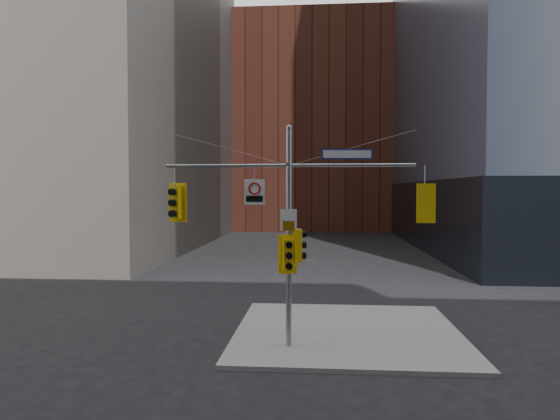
# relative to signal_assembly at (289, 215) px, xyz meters

# --- Properties ---
(ground) EXTENTS (160.00, 160.00, 0.00)m
(ground) POSITION_rel_signal_assembly_xyz_m (0.00, -1.99, -4.42)
(ground) COLOR black
(ground) RESTS_ON ground
(sidewalk_corner) EXTENTS (8.00, 8.00, 0.15)m
(sidewalk_corner) POSITION_rel_signal_assembly_xyz_m (2.00, 2.01, -4.34)
(sidewalk_corner) COLOR gray
(sidewalk_corner) RESTS_ON ground
(brick_midrise) EXTENTS (26.00, 20.00, 28.00)m
(brick_midrise) POSITION_rel_signal_assembly_xyz_m (0.00, 56.01, 9.58)
(brick_midrise) COLOR brown
(brick_midrise) RESTS_ON ground
(signal_assembly) EXTENTS (8.00, 0.80, 7.30)m
(signal_assembly) POSITION_rel_signal_assembly_xyz_m (0.00, 0.00, 0.00)
(signal_assembly) COLOR gray
(signal_assembly) RESTS_ON ground
(traffic_light_west_arm) EXTENTS (0.61, 0.57, 1.30)m
(traffic_light_west_arm) POSITION_rel_signal_assembly_xyz_m (-3.73, 0.01, 0.38)
(traffic_light_west_arm) COLOR yellow
(traffic_light_west_arm) RESTS_ON ground
(traffic_light_east_arm) EXTENTS (0.59, 0.49, 1.24)m
(traffic_light_east_arm) POSITION_rel_signal_assembly_xyz_m (4.28, 0.00, 0.38)
(traffic_light_east_arm) COLOR yellow
(traffic_light_east_arm) RESTS_ON ground
(traffic_light_pole_side) EXTENTS (0.45, 0.39, 1.04)m
(traffic_light_pole_side) POSITION_rel_signal_assembly_xyz_m (0.32, 0.02, -0.98)
(traffic_light_pole_side) COLOR yellow
(traffic_light_pole_side) RESTS_ON ground
(traffic_light_pole_front) EXTENTS (0.59, 0.53, 1.25)m
(traffic_light_pole_front) POSITION_rel_signal_assembly_xyz_m (-0.00, -0.27, -1.26)
(traffic_light_pole_front) COLOR yellow
(traffic_light_pole_front) RESTS_ON ground
(street_sign_blade) EXTENTS (1.62, 0.20, 0.32)m
(street_sign_blade) POSITION_rel_signal_assembly_xyz_m (1.85, 0.00, 1.93)
(street_sign_blade) COLOR navy
(street_sign_blade) RESTS_ON ground
(regulatory_sign_arm) EXTENTS (0.66, 0.11, 0.83)m
(regulatory_sign_arm) POSITION_rel_signal_assembly_xyz_m (-1.11, -0.02, 0.76)
(regulatory_sign_arm) COLOR silver
(regulatory_sign_arm) RESTS_ON ground
(regulatory_sign_pole) EXTENTS (0.52, 0.05, 0.68)m
(regulatory_sign_pole) POSITION_rel_signal_assembly_xyz_m (0.00, -0.11, -0.18)
(regulatory_sign_pole) COLOR silver
(regulatory_sign_pole) RESTS_ON ground
(street_blade_ew) EXTENTS (0.83, 0.09, 0.17)m
(street_blade_ew) POSITION_rel_signal_assembly_xyz_m (0.45, 0.01, -1.52)
(street_blade_ew) COLOR silver
(street_blade_ew) RESTS_ON ground
(street_blade_ns) EXTENTS (0.07, 0.67, 0.13)m
(street_blade_ns) POSITION_rel_signal_assembly_xyz_m (0.00, 0.46, -1.57)
(street_blade_ns) COLOR #145926
(street_blade_ns) RESTS_ON ground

